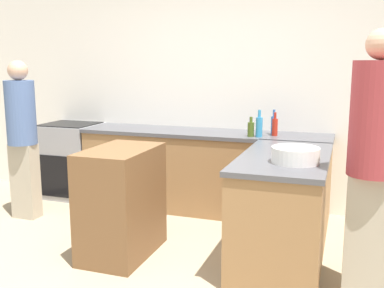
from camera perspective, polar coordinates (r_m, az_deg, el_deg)
name	(u,v)px	position (r m, az deg, el deg)	size (l,w,h in m)	color
wall_back	(212,86)	(5.10, 2.60, 7.34)	(8.00, 0.06, 2.70)	white
counter_back	(203,171)	(4.93, 1.43, -3.45)	(2.70, 0.62, 0.88)	olive
counter_peninsula	(283,208)	(3.79, 11.50, -7.93)	(0.69, 1.41, 0.88)	olive
range_oven	(72,160)	(5.66, -15.04, -1.97)	(0.66, 0.60, 0.89)	#99999E
island_table	(122,202)	(3.85, -8.92, -7.29)	(0.49, 0.78, 0.92)	brown
mixing_bowl	(295,155)	(3.40, 13.00, -1.38)	(0.35, 0.35, 0.12)	white
dish_soap_bottle	(259,126)	(4.51, 8.52, 2.24)	(0.07, 0.07, 0.27)	#338CBF
olive_oil_bottle	(251,129)	(4.54, 7.48, 1.94)	(0.07, 0.07, 0.20)	#475B1E
water_bottle_blue	(274,125)	(4.71, 10.33, 2.44)	(0.06, 0.06, 0.26)	#386BB7
hot_sauce_bottle	(275,126)	(4.62, 10.48, 2.20)	(0.06, 0.06, 0.24)	red
person_by_range	(22,133)	(4.93, -20.77, 1.29)	(0.30, 0.30, 1.64)	#ADA38E
person_at_peninsula	(374,157)	(3.19, 22.07, -1.59)	(0.34, 0.34, 1.83)	#ADA38E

